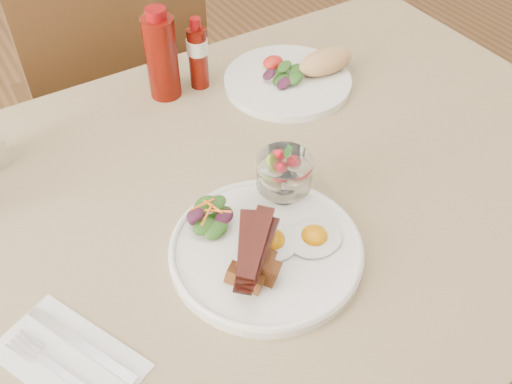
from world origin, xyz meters
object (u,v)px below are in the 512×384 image
at_px(second_plate, 297,75).
at_px(hot_sauce_bottle, 198,54).
at_px(chair_far, 117,102).
at_px(fruit_cup, 284,172).
at_px(ketchup_bottle, 162,56).
at_px(table, 249,230).
at_px(main_plate, 266,251).

xyz_separation_m(second_plate, hot_sauce_bottle, (-0.17, 0.09, 0.05)).
distance_m(chair_far, fruit_cup, 0.77).
height_order(fruit_cup, second_plate, fruit_cup).
height_order(second_plate, ketchup_bottle, ketchup_bottle).
xyz_separation_m(table, ketchup_bottle, (0.01, 0.32, 0.17)).
bearing_deg(chair_far, hot_sauce_bottle, -77.71).
xyz_separation_m(main_plate, hot_sauce_bottle, (0.12, 0.43, 0.06)).
relative_size(table, second_plate, 4.93).
bearing_deg(main_plate, second_plate, 49.77).
bearing_deg(second_plate, hot_sauce_bottle, 150.99).
xyz_separation_m(chair_far, second_plate, (0.24, -0.44, 0.24)).
bearing_deg(ketchup_bottle, main_plate, -96.42).
relative_size(table, ketchup_bottle, 7.49).
xyz_separation_m(table, hot_sauce_bottle, (0.08, 0.31, 0.16)).
height_order(table, second_plate, second_plate).
relative_size(main_plate, ketchup_bottle, 1.58).
xyz_separation_m(main_plate, ketchup_bottle, (0.05, 0.44, 0.08)).
bearing_deg(main_plate, ketchup_bottle, 83.58).
distance_m(table, fruit_cup, 0.16).
bearing_deg(table, chair_far, 90.00).
xyz_separation_m(chair_far, ketchup_bottle, (0.01, -0.34, 0.31)).
height_order(table, hot_sauce_bottle, hot_sauce_bottle).
relative_size(chair_far, fruit_cup, 10.74).
height_order(fruit_cup, ketchup_bottle, ketchup_bottle).
relative_size(table, hot_sauce_bottle, 9.24).
distance_m(main_plate, fruit_cup, 0.12).
bearing_deg(table, hot_sauce_bottle, 76.27).
relative_size(fruit_cup, ketchup_bottle, 0.49).
bearing_deg(fruit_cup, table, 129.86).
bearing_deg(hot_sauce_bottle, second_plate, -29.01).
height_order(main_plate, ketchup_bottle, ketchup_bottle).
distance_m(chair_far, second_plate, 0.56).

